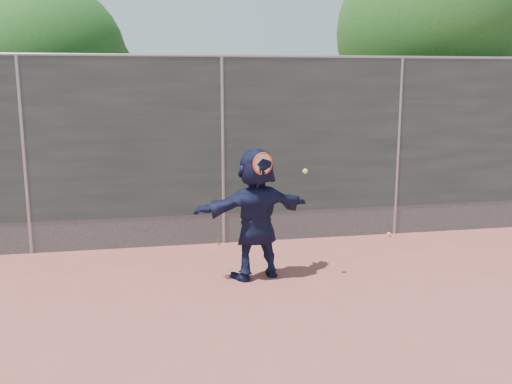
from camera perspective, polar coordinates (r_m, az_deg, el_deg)
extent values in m
plane|color=#9E4C42|center=(6.21, 1.32, -14.01)|extent=(80.00, 80.00, 0.00)
imported|color=#131836|center=(7.61, 0.00, -2.17)|extent=(1.71, 0.87, 1.77)
sphere|color=#D7EC34|center=(10.06, 13.15, -4.13)|extent=(0.07, 0.07, 0.07)
cube|color=#38423D|center=(9.11, -3.37, 5.55)|extent=(20.00, 0.04, 2.50)
cube|color=slate|center=(9.37, -3.26, -3.61)|extent=(20.00, 0.03, 0.50)
cylinder|color=gray|center=(9.07, -3.46, 13.43)|extent=(20.00, 0.05, 0.05)
cylinder|color=gray|center=(9.23, -22.16, 3.26)|extent=(0.06, 0.06, 3.00)
cylinder|color=gray|center=(9.14, -3.35, 3.99)|extent=(0.06, 0.06, 3.00)
cylinder|color=gray|center=(9.99, 14.02, 4.29)|extent=(0.06, 0.06, 3.00)
torus|color=#F24616|center=(7.30, 0.69, 2.85)|extent=(0.29, 0.12, 0.29)
cylinder|color=beige|center=(7.30, 0.69, 2.85)|extent=(0.24, 0.09, 0.25)
cylinder|color=black|center=(7.34, 0.27, 1.31)|extent=(0.07, 0.13, 0.33)
sphere|color=#D7EC34|center=(7.48, 4.94, 2.08)|extent=(0.07, 0.07, 0.07)
cylinder|color=#382314|center=(12.63, 15.96, 4.66)|extent=(0.28, 0.28, 2.60)
sphere|color=#23561C|center=(12.59, 16.54, 15.06)|extent=(3.60, 3.60, 3.60)
sphere|color=#23561C|center=(13.09, 18.91, 13.18)|extent=(2.52, 2.52, 2.52)
cylinder|color=#382314|center=(12.21, -19.41, 3.30)|extent=(0.28, 0.28, 2.20)
sphere|color=#23561C|center=(12.12, -20.01, 12.35)|extent=(3.00, 3.00, 3.00)
sphere|color=#23561C|center=(12.24, -16.95, 11.11)|extent=(2.10, 2.10, 2.10)
cone|color=#387226|center=(9.33, -1.63, -4.44)|extent=(0.03, 0.03, 0.26)
cone|color=#387226|center=(9.39, 0.16, -4.19)|extent=(0.03, 0.03, 0.30)
cone|color=#387226|center=(9.27, -3.75, -4.69)|extent=(0.03, 0.03, 0.22)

